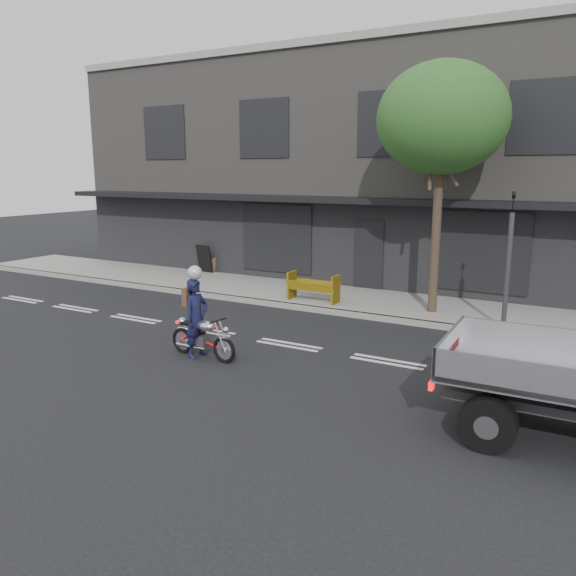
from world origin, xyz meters
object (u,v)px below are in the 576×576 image
(construction_barrier, at_px, (310,288))
(sandwich_board, at_px, (204,259))
(street_tree, at_px, (442,119))
(motorcycle, at_px, (203,336))
(traffic_light_pole, at_px, (508,269))
(rider, at_px, (196,318))

(construction_barrier, bearing_deg, sandwich_board, 156.67)
(street_tree, relative_size, sandwich_board, 6.37)
(construction_barrier, bearing_deg, motorcycle, -89.47)
(traffic_light_pole, height_order, motorcycle, traffic_light_pole)
(street_tree, xyz_separation_m, motorcycle, (-3.40, -5.88, -4.81))
(traffic_light_pole, bearing_deg, sandwich_board, 166.74)
(motorcycle, xyz_separation_m, rider, (-0.15, 0.00, 0.39))
(sandwich_board, bearing_deg, rider, -48.17)
(construction_barrier, bearing_deg, rider, -91.13)
(sandwich_board, bearing_deg, street_tree, -5.74)
(street_tree, height_order, sandwich_board, street_tree)
(street_tree, bearing_deg, sandwich_board, 168.98)
(traffic_light_pole, relative_size, motorcycle, 1.96)
(motorcycle, xyz_separation_m, construction_barrier, (-0.05, 5.18, 0.12))
(traffic_light_pole, xyz_separation_m, construction_barrier, (-5.45, 0.15, -1.06))
(sandwich_board, bearing_deg, construction_barrier, -18.05)
(traffic_light_pole, xyz_separation_m, motorcycle, (-5.40, -5.03, -1.18))
(construction_barrier, relative_size, sandwich_board, 1.48)
(sandwich_board, bearing_deg, motorcycle, -47.45)
(street_tree, bearing_deg, construction_barrier, -168.52)
(street_tree, bearing_deg, rider, -121.12)
(construction_barrier, bearing_deg, traffic_light_pole, -1.58)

